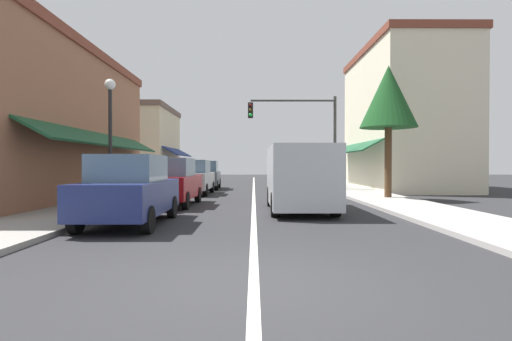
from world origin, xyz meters
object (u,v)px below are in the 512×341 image
object	(u,v)px
traffic_signal_mast_arm	(304,126)
tree_right_near	(388,98)
van_in_lane	(299,176)
street_lamp_left_near	(110,121)
parked_car_second_left	(171,182)
parked_car_nearest_left	(130,190)
parked_car_third_left	(193,177)
parked_car_far_left	(205,175)

from	to	relation	value
traffic_signal_mast_arm	tree_right_near	xyz separation A→B (m)	(2.86, -6.27, 0.61)
van_in_lane	street_lamp_left_near	size ratio (longest dim) A/B	1.18
parked_car_second_left	street_lamp_left_near	distance (m)	3.10
traffic_signal_mast_arm	parked_car_second_left	bearing A→B (deg)	-124.74
parked_car_nearest_left	traffic_signal_mast_arm	distance (m)	15.16
parked_car_third_left	parked_car_far_left	world-z (taller)	same
parked_car_nearest_left	tree_right_near	size ratio (longest dim) A/B	0.70
parked_car_nearest_left	van_in_lane	xyz separation A→B (m)	(4.64, 3.13, 0.27)
parked_car_nearest_left	street_lamp_left_near	bearing A→B (deg)	116.26
parked_car_nearest_left	parked_car_third_left	bearing A→B (deg)	89.52
parked_car_far_left	street_lamp_left_near	size ratio (longest dim) A/B	0.94
parked_car_third_left	parked_car_far_left	bearing A→B (deg)	90.13
parked_car_nearest_left	parked_car_third_left	world-z (taller)	same
parked_car_second_left	parked_car_far_left	world-z (taller)	same
parked_car_nearest_left	traffic_signal_mast_arm	size ratio (longest dim) A/B	0.74
traffic_signal_mast_arm	parked_car_nearest_left	bearing A→B (deg)	-114.26
parked_car_third_left	van_in_lane	bearing A→B (deg)	-57.34
parked_car_nearest_left	parked_car_far_left	bearing A→B (deg)	89.36
van_in_lane	tree_right_near	bearing A→B (deg)	43.72
van_in_lane	street_lamp_left_near	bearing A→B (deg)	178.01
parked_car_nearest_left	parked_car_second_left	xyz separation A→B (m)	(0.05, 4.82, 0.00)
parked_car_far_left	street_lamp_left_near	bearing A→B (deg)	-100.18
van_in_lane	street_lamp_left_near	distance (m)	6.58
parked_car_nearest_left	parked_car_third_left	xyz separation A→B (m)	(0.03, 10.55, 0.00)
parked_car_third_left	parked_car_far_left	xyz separation A→B (m)	(0.05, 4.55, 0.00)
parked_car_nearest_left	parked_car_far_left	world-z (taller)	same
traffic_signal_mast_arm	van_in_lane	bearing A→B (deg)	-98.04
parked_car_third_left	street_lamp_left_near	distance (m)	7.69
parked_car_nearest_left	tree_right_near	bearing A→B (deg)	38.73
traffic_signal_mast_arm	street_lamp_left_near	distance (m)	12.86
parked_car_second_left	parked_car_far_left	xyz separation A→B (m)	(0.03, 10.28, 0.00)
parked_car_third_left	van_in_lane	size ratio (longest dim) A/B	0.80
street_lamp_left_near	parked_car_third_left	bearing A→B (deg)	76.65
parked_car_far_left	parked_car_third_left	bearing A→B (deg)	-92.33
traffic_signal_mast_arm	parked_car_far_left	bearing A→B (deg)	165.65
parked_car_third_left	van_in_lane	distance (m)	8.73
parked_car_second_left	street_lamp_left_near	xyz separation A→B (m)	(-1.73, -1.46, 2.12)
traffic_signal_mast_arm	street_lamp_left_near	size ratio (longest dim) A/B	1.27
street_lamp_left_near	tree_right_near	bearing A→B (deg)	20.24
parked_car_second_left	parked_car_far_left	bearing A→B (deg)	90.73
parked_car_far_left	traffic_signal_mast_arm	bearing A→B (deg)	-16.01
parked_car_nearest_left	tree_right_near	distance (m)	12.09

